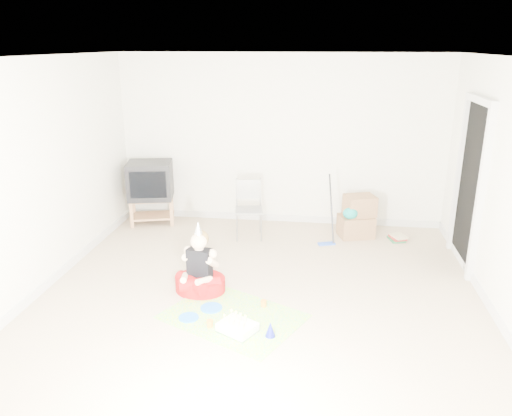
# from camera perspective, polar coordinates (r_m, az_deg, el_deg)

# --- Properties ---
(ground) EXTENTS (5.00, 5.00, 0.00)m
(ground) POSITION_cam_1_polar(r_m,az_deg,el_deg) (5.78, 0.46, -9.79)
(ground) COLOR tan
(ground) RESTS_ON ground
(doorway_recess) EXTENTS (0.02, 0.90, 2.05)m
(doorway_recess) POSITION_cam_1_polar(r_m,az_deg,el_deg) (6.74, 23.30, 2.20)
(doorway_recess) COLOR black
(doorway_recess) RESTS_ON ground
(tv_stand) EXTENTS (0.75, 0.58, 0.42)m
(tv_stand) POSITION_cam_1_polar(r_m,az_deg,el_deg) (8.04, -11.79, 0.01)
(tv_stand) COLOR #A9754C
(tv_stand) RESTS_ON ground
(crt_tv) EXTENTS (0.76, 0.68, 0.57)m
(crt_tv) POSITION_cam_1_polar(r_m,az_deg,el_deg) (7.91, -12.00, 3.12)
(crt_tv) COLOR black
(crt_tv) RESTS_ON tv_stand
(folding_chair) EXTENTS (0.45, 0.43, 0.86)m
(folding_chair) POSITION_cam_1_polar(r_m,az_deg,el_deg) (7.23, -0.82, -0.26)
(folding_chair) COLOR gray
(folding_chair) RESTS_ON ground
(cardboard_boxes) EXTENTS (0.58, 0.51, 0.62)m
(cardboard_boxes) POSITION_cam_1_polar(r_m,az_deg,el_deg) (7.47, 11.48, -1.03)
(cardboard_boxes) COLOR #8F6745
(cardboard_boxes) RESTS_ON ground
(floor_mop) EXTENTS (0.25, 0.32, 0.97)m
(floor_mop) POSITION_cam_1_polar(r_m,az_deg,el_deg) (7.08, 8.15, -2.20)
(floor_mop) COLOR blue
(floor_mop) RESTS_ON ground
(book_pile) EXTENTS (0.26, 0.29, 0.08)m
(book_pile) POSITION_cam_1_polar(r_m,az_deg,el_deg) (7.53, 15.84, -3.27)
(book_pile) COLOR #256F3F
(book_pile) RESTS_ON ground
(seated_woman) EXTENTS (0.68, 0.68, 0.85)m
(seated_woman) POSITION_cam_1_polar(r_m,az_deg,el_deg) (5.82, -6.42, -7.70)
(seated_woman) COLOR #AC0F10
(seated_woman) RESTS_ON ground
(party_mat) EXTENTS (1.65, 1.49, 0.01)m
(party_mat) POSITION_cam_1_polar(r_m,az_deg,el_deg) (5.35, -2.65, -12.27)
(party_mat) COLOR #F43389
(party_mat) RESTS_ON ground
(birthday_cake) EXTENTS (0.43, 0.41, 0.16)m
(birthday_cake) POSITION_cam_1_polar(r_m,az_deg,el_deg) (5.08, -2.14, -13.51)
(birthday_cake) COLOR white
(birthday_cake) RESTS_ON party_mat
(blue_plate_near) EXTENTS (0.27, 0.27, 0.01)m
(blue_plate_near) POSITION_cam_1_polar(r_m,az_deg,el_deg) (5.50, -5.13, -11.29)
(blue_plate_near) COLOR blue
(blue_plate_near) RESTS_ON party_mat
(blue_plate_far) EXTENTS (0.22, 0.22, 0.01)m
(blue_plate_far) POSITION_cam_1_polar(r_m,az_deg,el_deg) (5.36, -7.70, -12.29)
(blue_plate_far) COLOR blue
(blue_plate_far) RESTS_ON party_mat
(orange_cup_near) EXTENTS (0.09, 0.09, 0.07)m
(orange_cup_near) POSITION_cam_1_polar(r_m,az_deg,el_deg) (5.51, 0.88, -10.83)
(orange_cup_near) COLOR orange
(orange_cup_near) RESTS_ON party_mat
(orange_cup_far) EXTENTS (0.08, 0.08, 0.07)m
(orange_cup_far) POSITION_cam_1_polar(r_m,az_deg,el_deg) (5.18, -5.29, -12.99)
(orange_cup_far) COLOR orange
(orange_cup_far) RESTS_ON party_mat
(blue_party_hat) EXTENTS (0.14, 0.14, 0.15)m
(blue_party_hat) POSITION_cam_1_polar(r_m,az_deg,el_deg) (4.99, 1.65, -13.69)
(blue_party_hat) COLOR #1B21BE
(blue_party_hat) RESTS_ON party_mat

